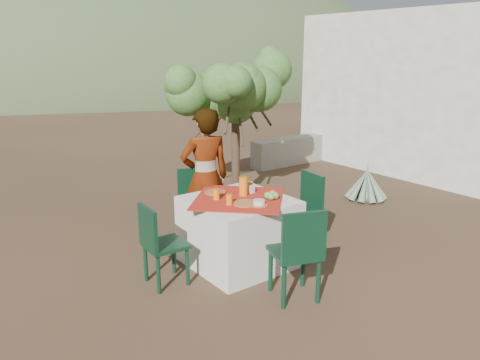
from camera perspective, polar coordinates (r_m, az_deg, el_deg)
name	(u,v)px	position (r m, az deg, el deg)	size (l,w,h in m)	color
ground	(286,259)	(5.43, 5.58, -9.58)	(160.00, 160.00, 0.00)	#322616
table	(239,231)	(5.17, -0.14, -6.25)	(1.30, 1.30, 0.76)	beige
chair_far	(194,199)	(6.00, -5.58, -2.27)	(0.51, 0.51, 0.85)	black
chair_near	(298,251)	(4.39, 7.12, -8.53)	(0.55, 0.55, 0.93)	black
chair_left	(159,242)	(4.74, -9.90, -7.41)	(0.41, 0.41, 0.85)	black
chair_right	(304,207)	(5.61, 7.80, -3.25)	(0.48, 0.48, 0.91)	black
person	(205,178)	(5.58, -4.26, 0.30)	(0.61, 0.40, 1.67)	#8C6651
shrub_tree	(237,97)	(7.19, -0.42, 10.09)	(1.74, 1.71, 2.05)	#4A3925
agave	(366,185)	(7.68, 15.16, -0.60)	(0.66, 0.66, 0.70)	slate
guesthouse	(431,91)	(10.49, 22.24, 10.04)	(3.20, 4.20, 3.00)	white
stone_wall	(303,149)	(10.07, 7.71, 3.80)	(2.60, 0.35, 0.55)	gray
hill_near_right	(105,78)	(42.53, -16.13, 11.84)	(48.00, 48.00, 20.00)	#374B2A
hill_far_right	(201,70)	(58.72, -4.82, 13.23)	(36.00, 36.00, 14.00)	gray
plate_far	(215,192)	(5.23, -3.03, -1.48)	(0.24, 0.24, 0.01)	brown
plate_near	(245,203)	(4.85, 0.67, -2.85)	(0.26, 0.26, 0.01)	brown
glass_far	(216,194)	(4.98, -2.89, -1.73)	(0.07, 0.07, 0.12)	orange
glass_near	(229,199)	(4.81, -1.31, -2.39)	(0.07, 0.07, 0.11)	orange
juice_pitcher	(243,186)	(5.10, 0.41, -0.77)	(0.09, 0.09, 0.21)	orange
bowl_plate	(259,205)	(4.80, 2.33, -3.04)	(0.18, 0.18, 0.01)	brown
white_bowl	(259,202)	(4.80, 2.34, -2.72)	(0.12, 0.12, 0.05)	silver
jar_left	(250,186)	(5.31, 1.28, -0.72)	(0.06, 0.06, 0.10)	orange
jar_right	(249,186)	(5.34, 1.06, -0.68)	(0.06, 0.06, 0.09)	orange
napkin_holder	(252,189)	(5.20, 1.43, -1.13)	(0.07, 0.04, 0.09)	silver
fruit_cluster	(272,195)	(5.01, 3.89, -1.88)	(0.16, 0.15, 0.08)	#5F9F39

